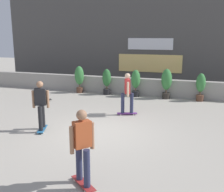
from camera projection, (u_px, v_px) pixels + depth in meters
The scene contains 12 objects.
ground_plane at pixel (98, 132), 9.09m from camera, with size 48.00×48.00×0.00m, color #A8A093.
planter_wall at pixel (138, 87), 14.56m from camera, with size 18.00×0.40×0.90m, color gray.
building_backdrop at pixel (152, 33), 17.66m from camera, with size 20.00×2.08×6.50m.
potted_plant_0 at pixel (79, 77), 15.01m from camera, with size 0.50×0.50×1.48m.
potted_plant_1 at pixel (107, 80), 14.55m from camera, with size 0.46×0.46×1.38m.
potted_plant_2 at pixel (136, 81), 14.07m from camera, with size 0.46×0.46×1.40m.
potted_plant_3 at pixel (167, 81), 13.59m from camera, with size 0.52×0.52×1.51m.
potted_plant_4 at pixel (201, 85), 13.12m from camera, with size 0.44×0.44×1.36m.
skater_by_wall_left at pixel (82, 145), 5.63m from camera, with size 0.74×0.66×1.70m.
skater_mid_plaza at pixel (127, 92), 10.79m from camera, with size 0.82×0.53×1.70m.
skater_far_left at pixel (41, 104), 8.98m from camera, with size 0.53×0.82×1.70m.
skateboard_near_camera at pixel (43, 100), 13.20m from camera, with size 0.72×0.70×0.08m.
Camera 1 is at (3.07, -8.05, 3.17)m, focal length 43.67 mm.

